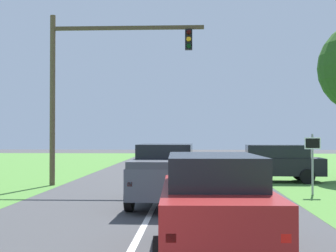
{
  "coord_description": "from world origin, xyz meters",
  "views": [
    {
      "loc": [
        1.17,
        -4.49,
        2.26
      ],
      "look_at": [
        0.22,
        15.66,
        2.62
      ],
      "focal_mm": 52.39,
      "sensor_mm": 36.0,
      "label": 1
    }
  ],
  "objects": [
    {
      "name": "ground_plane",
      "position": [
        0.0,
        9.55,
        0.0
      ],
      "size": [
        120.0,
        120.0,
        0.0
      ],
      "primitive_type": "plane",
      "color": "#424244"
    },
    {
      "name": "red_suv_near",
      "position": [
        1.58,
        4.55,
        1.0
      ],
      "size": [
        2.2,
        4.97,
        1.88
      ],
      "color": "maroon",
      "rests_on": "ground_plane"
    },
    {
      "name": "pickup_truck_lead",
      "position": [
        0.35,
        11.38,
        1.0
      ],
      "size": [
        2.26,
        5.47,
        1.96
      ],
      "color": "#4C515B",
      "rests_on": "ground_plane"
    },
    {
      "name": "traffic_light",
      "position": [
        -3.27,
        17.11,
        4.99
      ],
      "size": [
        6.89,
        0.4,
        7.62
      ],
      "color": "brown",
      "rests_on": "ground_plane"
    },
    {
      "name": "keep_moving_sign",
      "position": [
        5.72,
        14.11,
        1.47
      ],
      "size": [
        0.6,
        0.09,
        2.29
      ],
      "color": "gray",
      "rests_on": "ground_plane"
    },
    {
      "name": "crossing_suv_far",
      "position": [
        5.09,
        19.19,
        0.93
      ],
      "size": [
        4.83,
        2.26,
        1.77
      ],
      "color": "black",
      "rests_on": "ground_plane"
    }
  ]
}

